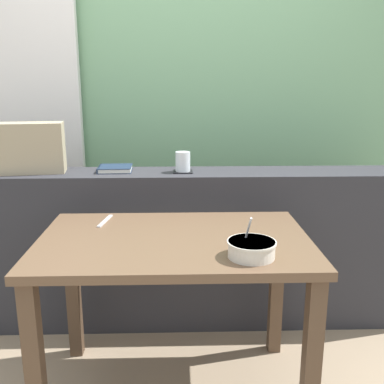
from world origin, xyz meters
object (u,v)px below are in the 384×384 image
(juice_glass, at_px, (183,162))
(closed_book, at_px, (115,169))
(breakfast_table, at_px, (174,264))
(soup_bowl, at_px, (251,249))
(throw_pillow, at_px, (32,148))
(coaster_square, at_px, (183,172))
(fork_utensil, at_px, (105,221))

(juice_glass, bearing_deg, closed_book, 173.89)
(breakfast_table, relative_size, soup_bowl, 6.18)
(closed_book, bearing_deg, soup_bowl, -54.84)
(closed_book, bearing_deg, breakfast_table, -63.53)
(breakfast_table, height_order, juice_glass, juice_glass)
(juice_glass, distance_m, soup_bowl, 0.86)
(soup_bowl, bearing_deg, throw_pillow, 141.02)
(breakfast_table, xyz_separation_m, throw_pillow, (-0.74, 0.61, 0.39))
(throw_pillow, bearing_deg, juice_glass, -0.86)
(coaster_square, height_order, juice_glass, juice_glass)
(juice_glass, height_order, fork_utensil, juice_glass)
(fork_utensil, bearing_deg, throw_pillow, 147.16)
(coaster_square, xyz_separation_m, fork_utensil, (-0.35, -0.38, -0.15))
(breakfast_table, height_order, fork_utensil, fork_utensil)
(juice_glass, xyz_separation_m, throw_pillow, (-0.78, 0.01, 0.08))
(soup_bowl, height_order, fork_utensil, soup_bowl)
(breakfast_table, relative_size, closed_book, 6.04)
(juice_glass, xyz_separation_m, fork_utensil, (-0.35, -0.38, -0.19))
(breakfast_table, height_order, closed_book, closed_book)
(coaster_square, xyz_separation_m, juice_glass, (-0.00, -0.00, 0.05))
(fork_utensil, bearing_deg, juice_glass, 57.08)
(soup_bowl, bearing_deg, juice_glass, 106.27)
(juice_glass, bearing_deg, soup_bowl, -73.73)
(breakfast_table, relative_size, coaster_square, 10.93)
(soup_bowl, bearing_deg, fork_utensil, 144.05)
(juice_glass, height_order, soup_bowl, juice_glass)
(juice_glass, bearing_deg, fork_utensil, -132.89)
(coaster_square, xyz_separation_m, throw_pillow, (-0.78, 0.01, 0.13))
(coaster_square, bearing_deg, juice_glass, -97.13)
(coaster_square, distance_m, soup_bowl, 0.85)
(coaster_square, relative_size, closed_book, 0.55)
(juice_glass, xyz_separation_m, closed_book, (-0.36, 0.04, -0.04))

